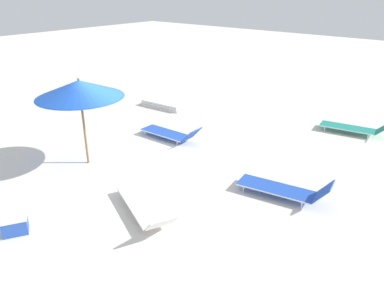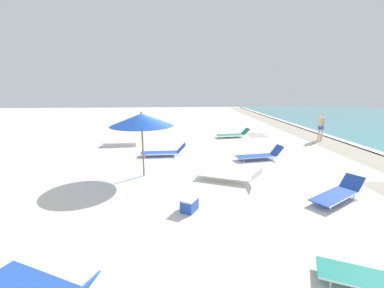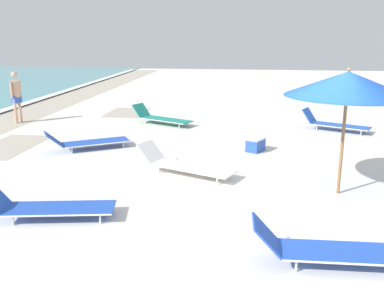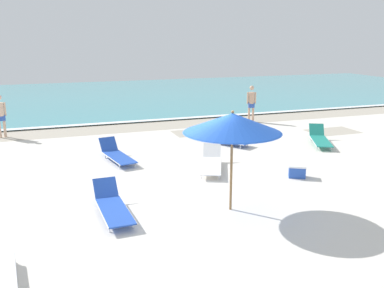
{
  "view_description": "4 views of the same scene",
  "coord_description": "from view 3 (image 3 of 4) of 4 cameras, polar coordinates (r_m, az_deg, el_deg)",
  "views": [
    {
      "loc": [
        6.46,
        7.21,
        4.65
      ],
      "look_at": [
        0.12,
        1.92,
        1.08
      ],
      "focal_mm": 35.0,
      "sensor_mm": 36.0,
      "label": 1
    },
    {
      "loc": [
        10.36,
        0.13,
        3.33
      ],
      "look_at": [
        0.33,
        0.79,
        1.03
      ],
      "focal_mm": 24.0,
      "sensor_mm": 36.0,
      "label": 2
    },
    {
      "loc": [
        -7.04,
        0.73,
        3.03
      ],
      "look_at": [
        1.06,
        1.79,
        0.9
      ],
      "focal_mm": 40.0,
      "sensor_mm": 36.0,
      "label": 3
    },
    {
      "loc": [
        -3.04,
        -9.82,
        4.04
      ],
      "look_at": [
        0.91,
        1.22,
        1.1
      ],
      "focal_mm": 40.0,
      "sensor_mm": 36.0,
      "label": 4
    }
  ],
  "objects": [
    {
      "name": "sun_lounger_under_umbrella",
      "position": [
        6.19,
        17.83,
        -13.15
      ],
      "size": [
        0.69,
        2.16,
        0.59
      ],
      "rotation": [
        0.0,
        0.0,
        0.03
      ],
      "color": "blue",
      "rests_on": "ground_plane"
    },
    {
      "name": "ground_plane",
      "position": [
        7.73,
        12.34,
        -9.45
      ],
      "size": [
        60.0,
        60.0,
        0.16
      ],
      "color": "silver"
    },
    {
      "name": "beach_umbrella",
      "position": [
        8.37,
        20.05,
        7.5
      ],
      "size": [
        2.29,
        2.29,
        2.42
      ],
      "color": "olive",
      "rests_on": "ground_plane"
    },
    {
      "name": "sun_lounger_mid_beach_solo",
      "position": [
        14.37,
        18.4,
        2.59
      ],
      "size": [
        1.45,
        2.14,
        0.63
      ],
      "rotation": [
        0.0,
        0.0,
        -0.45
      ],
      "color": "blue",
      "rests_on": "ground_plane"
    },
    {
      "name": "sun_lounger_beside_umbrella",
      "position": [
        14.66,
        -4.16,
        3.51
      ],
      "size": [
        1.52,
        2.25,
        0.61
      ],
      "rotation": [
        0.0,
        0.0,
        -0.46
      ],
      "color": "#1E8475",
      "rests_on": "ground_plane"
    },
    {
      "name": "beachgoer_wading_adult",
      "position": [
        15.89,
        -22.4,
        6.18
      ],
      "size": [
        0.43,
        0.27,
        1.76
      ],
      "rotation": [
        0.0,
        0.0,
        5.98
      ],
      "color": "tan",
      "rests_on": "ground_plane"
    },
    {
      "name": "sun_lounger_mid_beach_pair_a",
      "position": [
        7.62,
        -18.82,
        -7.85
      ],
      "size": [
        0.97,
        2.23,
        0.61
      ],
      "rotation": [
        0.0,
        0.0,
        0.17
      ],
      "color": "blue",
      "rests_on": "ground_plane"
    },
    {
      "name": "sun_lounger_near_water_right",
      "position": [
        9.43,
        -1.05,
        -2.75
      ],
      "size": [
        1.46,
        2.32,
        0.58
      ],
      "rotation": [
        0.0,
        0.0,
        -0.41
      ],
      "color": "white",
      "rests_on": "ground_plane"
    },
    {
      "name": "sun_lounger_mid_beach_pair_b",
      "position": [
        11.75,
        -13.77,
        0.32
      ],
      "size": [
        1.65,
        2.17,
        0.55
      ],
      "rotation": [
        0.0,
        0.0,
        0.55
      ],
      "color": "blue",
      "rests_on": "ground_plane"
    },
    {
      "name": "cooler_box",
      "position": [
        11.36,
        8.47,
        -0.04
      ],
      "size": [
        0.61,
        0.55,
        0.37
      ],
      "rotation": [
        0.0,
        0.0,
        5.77
      ],
      "color": "blue",
      "rests_on": "ground_plane"
    }
  ]
}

